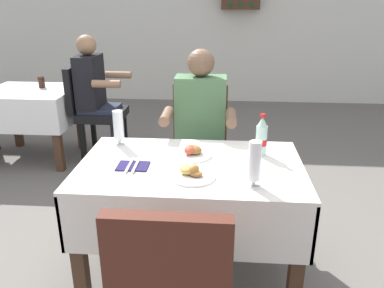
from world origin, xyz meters
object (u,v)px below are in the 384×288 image
(seated_diner_far, at_px, (200,128))
(beer_glass_middle, at_px, (118,127))
(cola_bottle_primary, at_px, (261,137))
(background_dining_table, at_px, (32,109))
(background_table_tumbler, at_px, (42,82))
(plate_far_diner, at_px, (193,152))
(beer_glass_left, at_px, (254,164))
(chair_far_diner_seat, at_px, (199,143))
(plate_near_camera, at_px, (192,173))
(background_patron, at_px, (96,92))
(chair_near_camera_side, at_px, (174,288))
(napkin_cutlery_set, at_px, (133,166))
(background_chair_right, at_px, (93,108))
(main_dining_table, at_px, (191,191))

(seated_diner_far, relative_size, beer_glass_middle, 5.77)
(seated_diner_far, relative_size, cola_bottle_primary, 5.08)
(background_dining_table, relative_size, background_table_tumbler, 7.74)
(plate_far_diner, distance_m, beer_glass_left, 0.49)
(chair_far_diner_seat, bearing_deg, background_dining_table, 152.87)
(plate_near_camera, bearing_deg, background_patron, 120.53)
(chair_near_camera_side, relative_size, plate_far_diner, 4.27)
(beer_glass_middle, relative_size, background_patron, 0.17)
(seated_diner_far, bearing_deg, chair_far_diner_seat, 97.04)
(chair_far_diner_seat, bearing_deg, napkin_cutlery_set, -110.27)
(chair_far_diner_seat, xyz_separation_m, background_patron, (-1.06, 0.89, 0.16))
(background_chair_right, bearing_deg, cola_bottle_primary, -44.95)
(main_dining_table, height_order, seated_diner_far, seated_diner_far)
(chair_near_camera_side, distance_m, beer_glass_middle, 1.18)
(chair_far_diner_seat, height_order, background_patron, background_patron)
(background_chair_right, xyz_separation_m, background_table_tumbler, (-0.55, 0.10, 0.23))
(beer_glass_middle, relative_size, background_dining_table, 0.26)
(plate_far_diner, xyz_separation_m, beer_glass_left, (0.32, -0.36, 0.09))
(cola_bottle_primary, bearing_deg, chair_far_diner_seat, 122.99)
(beer_glass_left, height_order, background_dining_table, beer_glass_left)
(main_dining_table, height_order, chair_near_camera_side, chair_near_camera_side)
(main_dining_table, distance_m, chair_near_camera_side, 0.78)
(beer_glass_middle, xyz_separation_m, background_chair_right, (-0.64, 1.41, -0.29))
(plate_near_camera, xyz_separation_m, background_patron, (-1.08, 1.83, -0.03))
(main_dining_table, relative_size, background_dining_table, 1.46)
(chair_far_diner_seat, xyz_separation_m, beer_glass_middle, (-0.47, -0.51, 0.29))
(main_dining_table, bearing_deg, napkin_cutlery_set, -168.90)
(beer_glass_middle, height_order, background_dining_table, beer_glass_middle)
(chair_near_camera_side, xyz_separation_m, background_patron, (-1.06, 2.45, 0.16))
(main_dining_table, relative_size, chair_near_camera_side, 1.28)
(background_patron, bearing_deg, background_dining_table, -180.00)
(main_dining_table, relative_size, plate_far_diner, 5.46)
(chair_near_camera_side, distance_m, background_table_tumbler, 3.06)
(main_dining_table, distance_m, napkin_cutlery_set, 0.36)
(beer_glass_middle, distance_m, background_dining_table, 1.93)
(seated_diner_far, distance_m, background_chair_right, 1.52)
(seated_diner_far, xyz_separation_m, napkin_cutlery_set, (-0.32, -0.73, 0.02))
(chair_near_camera_side, distance_m, background_chair_right, 2.69)
(chair_near_camera_side, bearing_deg, beer_glass_middle, 114.12)
(chair_far_diner_seat, height_order, seated_diner_far, seated_diner_far)
(beer_glass_middle, relative_size, cola_bottle_primary, 0.88)
(chair_near_camera_side, distance_m, cola_bottle_primary, 1.06)
(chair_far_diner_seat, relative_size, napkin_cutlery_set, 5.10)
(plate_near_camera, distance_m, napkin_cutlery_set, 0.34)
(plate_near_camera, distance_m, background_chair_right, 2.16)
(chair_near_camera_side, height_order, background_table_tumbler, chair_near_camera_side)
(main_dining_table, relative_size, background_chair_right, 1.28)
(beer_glass_left, relative_size, napkin_cutlery_set, 1.22)
(plate_near_camera, xyz_separation_m, beer_glass_middle, (-0.49, 0.43, 0.10))
(main_dining_table, distance_m, background_dining_table, 2.42)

